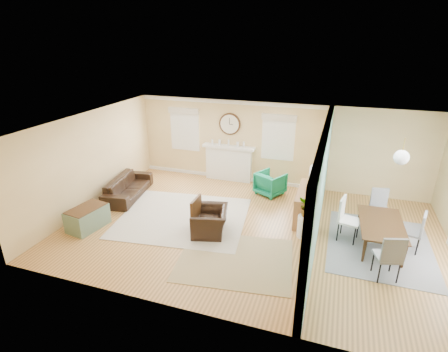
{
  "coord_description": "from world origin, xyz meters",
  "views": [
    {
      "loc": [
        1.74,
        -7.3,
        4.44
      ],
      "look_at": [
        -0.8,
        0.3,
        1.2
      ],
      "focal_mm": 28.0,
      "sensor_mm": 36.0,
      "label": 1
    }
  ],
  "objects_px": {
    "eames_chair": "(210,221)",
    "green_chair": "(270,183)",
    "credenza": "(307,204)",
    "sofa": "(128,187)",
    "dining_table": "(381,235)"
  },
  "relations": [
    {
      "from": "eames_chair",
      "to": "green_chair",
      "type": "xyz_separation_m",
      "value": [
        0.93,
        2.65,
        0.03
      ]
    },
    {
      "from": "credenza",
      "to": "green_chair",
      "type": "bearing_deg",
      "value": 135.02
    },
    {
      "from": "green_chair",
      "to": "credenza",
      "type": "distance_m",
      "value": 1.69
    },
    {
      "from": "green_chair",
      "to": "dining_table",
      "type": "bearing_deg",
      "value": 173.69
    },
    {
      "from": "sofa",
      "to": "eames_chair",
      "type": "height_order",
      "value": "eames_chair"
    },
    {
      "from": "eames_chair",
      "to": "credenza",
      "type": "height_order",
      "value": "credenza"
    },
    {
      "from": "green_chair",
      "to": "credenza",
      "type": "xyz_separation_m",
      "value": [
        1.19,
        -1.19,
        0.06
      ]
    },
    {
      "from": "eames_chair",
      "to": "dining_table",
      "type": "bearing_deg",
      "value": 84.82
    },
    {
      "from": "eames_chair",
      "to": "green_chair",
      "type": "height_order",
      "value": "green_chair"
    },
    {
      "from": "credenza",
      "to": "sofa",
      "type": "bearing_deg",
      "value": -176.7
    },
    {
      "from": "green_chair",
      "to": "dining_table",
      "type": "height_order",
      "value": "green_chair"
    },
    {
      "from": "credenza",
      "to": "dining_table",
      "type": "bearing_deg",
      "value": -24.29
    },
    {
      "from": "credenza",
      "to": "dining_table",
      "type": "height_order",
      "value": "credenza"
    },
    {
      "from": "credenza",
      "to": "eames_chair",
      "type": "bearing_deg",
      "value": -145.4
    },
    {
      "from": "sofa",
      "to": "eames_chair",
      "type": "xyz_separation_m",
      "value": [
        3.01,
        -1.16,
        0.02
      ]
    }
  ]
}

